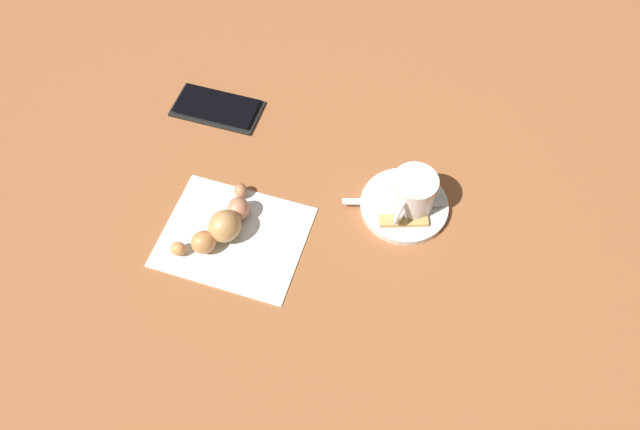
% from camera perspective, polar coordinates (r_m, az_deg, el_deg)
% --- Properties ---
extents(ground_plane, '(1.80, 1.80, 0.00)m').
position_cam_1_polar(ground_plane, '(0.81, -1.06, -0.95)').
color(ground_plane, '#985A32').
extents(saucer, '(0.12, 0.12, 0.01)m').
position_cam_1_polar(saucer, '(0.83, 8.15, 0.91)').
color(saucer, silver).
rests_on(saucer, ground).
extents(espresso_cup, '(0.06, 0.08, 0.06)m').
position_cam_1_polar(espresso_cup, '(0.80, 8.97, 2.14)').
color(espresso_cup, silver).
rests_on(espresso_cup, saucer).
extents(teaspoon, '(0.14, 0.04, 0.01)m').
position_cam_1_polar(teaspoon, '(0.82, 8.78, 1.29)').
color(teaspoon, silver).
rests_on(teaspoon, saucer).
extents(sugar_packet, '(0.07, 0.03, 0.01)m').
position_cam_1_polar(sugar_packet, '(0.81, 8.11, -0.54)').
color(sugar_packet, tan).
rests_on(sugar_packet, saucer).
extents(napkin, '(0.21, 0.17, 0.00)m').
position_cam_1_polar(napkin, '(0.81, -8.37, -2.06)').
color(napkin, white).
rests_on(napkin, ground).
extents(croissant, '(0.10, 0.13, 0.04)m').
position_cam_1_polar(croissant, '(0.79, -9.48, -0.97)').
color(croissant, tan).
rests_on(croissant, napkin).
extents(cell_phone, '(0.14, 0.08, 0.01)m').
position_cam_1_polar(cell_phone, '(0.94, -9.96, 10.21)').
color(cell_phone, black).
rests_on(cell_phone, ground).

